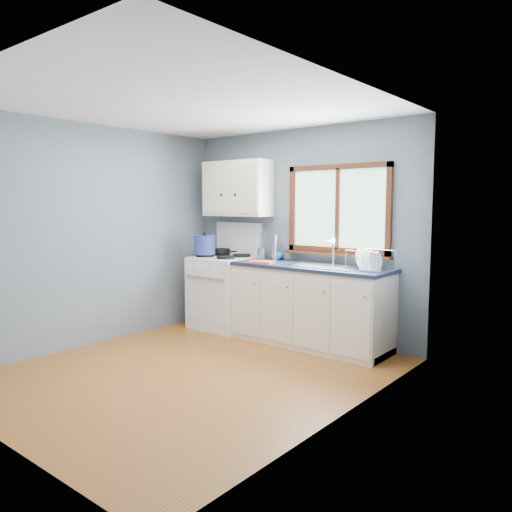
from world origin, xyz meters
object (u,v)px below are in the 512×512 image
Objects in this scene: base_cabinets at (310,310)px; utensil_crock at (262,253)px; thermos at (275,247)px; sink at (324,272)px; dish_rack at (370,264)px; skillet at (220,251)px; stockpot at (205,245)px; gas_range at (224,290)px.

base_cabinets is 5.17× the size of utensil_crock.
thermos is (0.19, 0.01, 0.08)m from utensil_crock.
utensil_crock is (-1.00, 0.17, 0.13)m from sink.
utensil_crock is 1.16× the size of thermos.
thermos is at bearing -176.24° from dish_rack.
sink reaches higher than skillet.
base_cabinets is at bearing -15.62° from thermos.
base_cabinets is 0.93m from thermos.
utensil_crock is at bearing 26.30° from stockpot.
base_cabinets is 0.91m from dish_rack.
stockpot is (-0.02, -0.28, 0.10)m from skillet.
gas_range is 4.41× the size of thermos.
gas_range is at bearing -179.29° from sink.
gas_range reaches higher than base_cabinets.
stockpot is (-0.19, -0.15, 0.59)m from gas_range.
gas_range is 1.53m from sink.
sink is at bearing -0.13° from base_cabinets.
sink is 1.77× the size of dish_rack.
dish_rack is at bearing -9.20° from skillet.
stockpot is at bearing -100.77° from skillet.
skillet is 1.41× the size of stockpot.
stockpot is 0.61× the size of dish_rack.
thermos is at bearing 164.38° from base_cabinets.
thermos reaches higher than sink.
stockpot is at bearing -173.58° from base_cabinets.
dish_rack is (0.71, 0.04, 0.57)m from base_cabinets.
base_cabinets is 2.20× the size of sink.
stockpot is 0.76m from utensil_crock.
thermos is at bearing -2.94° from skillet.
gas_range reaches higher than stockpot.
base_cabinets is at bearing -11.42° from utensil_crock.
thermos reaches higher than dish_rack.
utensil_crock is at bearing -175.15° from dish_rack.
base_cabinets is at bearing -11.71° from skillet.
gas_range is 3.33× the size of skillet.
skillet is at bearing -175.00° from utensil_crock.
base_cabinets is 1.65m from stockpot.
stockpot is 0.93m from thermos.
dish_rack is (2.19, -0.06, -0.01)m from skillet.
thermos is (0.87, 0.35, -0.01)m from stockpot.
skillet is (-0.18, 0.13, 0.49)m from gas_range.
utensil_crock reaches higher than base_cabinets.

